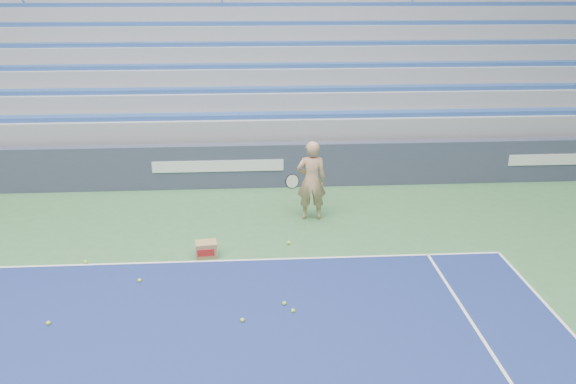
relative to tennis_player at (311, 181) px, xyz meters
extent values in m
cube|color=white|center=(-2.09, -1.90, -0.86)|extent=(10.97, 0.05, 0.00)
cube|color=#363D53|center=(-2.09, 2.10, -0.32)|extent=(30.00, 0.30, 1.10)
cube|color=white|center=(-2.09, 1.94, -0.27)|extent=(3.20, 0.02, 0.28)
cube|color=white|center=(6.91, 1.94, -0.27)|extent=(3.40, 0.02, 0.28)
cube|color=#919499|center=(-2.09, 6.65, -0.32)|extent=(30.00, 8.50, 1.10)
cube|color=#919499|center=(-2.09, 6.65, 0.48)|extent=(30.00, 8.50, 0.50)
cube|color=#2C529F|center=(-2.09, 2.78, 0.79)|extent=(29.60, 0.42, 0.11)
cube|color=#919499|center=(-2.09, 7.08, 0.98)|extent=(30.00, 7.65, 0.50)
cube|color=#2C529F|center=(-2.09, 3.63, 1.29)|extent=(29.60, 0.42, 0.11)
cube|color=#919499|center=(-2.09, 7.50, 1.48)|extent=(30.00, 6.80, 0.50)
cube|color=#2C529F|center=(-2.09, 4.48, 1.79)|extent=(29.60, 0.42, 0.11)
cube|color=#919499|center=(-2.09, 7.93, 1.98)|extent=(30.00, 5.95, 0.50)
cube|color=#2C529F|center=(-2.09, 5.33, 2.29)|extent=(29.60, 0.42, 0.11)
cube|color=#919499|center=(-2.09, 8.35, 2.48)|extent=(30.00, 5.10, 0.50)
cube|color=#2C529F|center=(-2.09, 6.18, 2.79)|extent=(29.60, 0.42, 0.11)
cube|color=#919499|center=(-2.09, 8.78, 2.98)|extent=(30.00, 4.25, 0.50)
cube|color=#2C529F|center=(-2.09, 7.03, 3.29)|extent=(29.60, 0.42, 0.11)
cube|color=#919499|center=(-2.09, 11.20, 2.78)|extent=(31.00, 0.40, 7.30)
imported|color=tan|center=(0.00, 0.00, 0.00)|extent=(0.63, 0.42, 1.74)
cylinder|color=black|center=(-0.35, -0.25, 0.08)|extent=(0.12, 0.27, 0.08)
cylinder|color=beige|center=(-0.45, -0.53, 0.18)|extent=(0.29, 0.16, 0.28)
torus|color=black|center=(-0.45, -0.53, 0.18)|extent=(0.31, 0.18, 0.30)
cube|color=#9F7C4D|center=(-2.13, -1.67, -0.72)|extent=(0.42, 0.34, 0.29)
cube|color=#B21E19|center=(-2.13, -1.82, -0.72)|extent=(0.31, 0.05, 0.13)
sphere|color=#BFEE30|center=(-3.22, -2.57, -0.84)|extent=(0.07, 0.07, 0.07)
sphere|color=#BFEE30|center=(-4.35, -3.78, -0.84)|extent=(0.07, 0.07, 0.07)
sphere|color=#BFEE30|center=(-0.77, -3.46, -0.84)|extent=(0.07, 0.07, 0.07)
sphere|color=#BFEE30|center=(-1.44, -3.89, -0.84)|extent=(0.07, 0.07, 0.07)
sphere|color=#BFEE30|center=(-4.33, -1.83, -0.84)|extent=(0.07, 0.07, 0.07)
sphere|color=#BFEE30|center=(-0.56, -1.27, -0.84)|extent=(0.07, 0.07, 0.07)
sphere|color=#BFEE30|center=(-0.65, -3.68, -0.84)|extent=(0.07, 0.07, 0.07)
camera|label=1|loc=(-1.20, -11.17, 3.99)|focal=35.00mm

